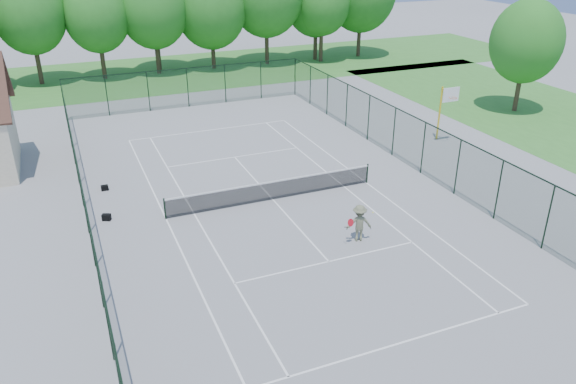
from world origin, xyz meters
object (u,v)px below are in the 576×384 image
at_px(basketball_goal, 446,103).
at_px(sports_bag_a, 107,217).
at_px(tennis_net, 273,189).
at_px(tennis_player, 359,223).

height_order(basketball_goal, sports_bag_a, basketball_goal).
xyz_separation_m(basketball_goal, sports_bag_a, (-21.44, -2.94, -2.41)).
bearing_deg(tennis_net, sports_bag_a, 173.20).
bearing_deg(tennis_net, basketball_goal, 16.35).
xyz_separation_m(basketball_goal, tennis_player, (-11.32, -9.21, -1.71)).
xyz_separation_m(tennis_net, sports_bag_a, (-8.11, 0.97, -0.42)).
relative_size(tennis_net, basketball_goal, 3.04).
distance_m(basketball_goal, sports_bag_a, 21.78).
height_order(basketball_goal, tennis_player, basketball_goal).
bearing_deg(sports_bag_a, tennis_net, 17.89).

